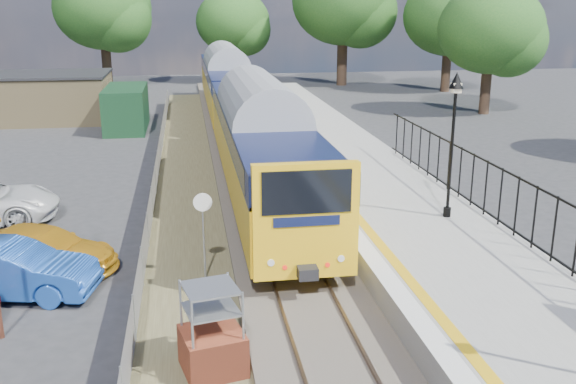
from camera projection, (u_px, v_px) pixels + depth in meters
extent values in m
plane|color=#2D2D30|center=(324.00, 350.00, 14.38)|extent=(120.00, 120.00, 0.00)
cube|color=#473F38|center=(268.00, 210.00, 23.83)|extent=(3.40, 80.00, 0.20)
cube|color=#4C472D|center=(190.00, 234.00, 21.51)|extent=(2.60, 70.00, 0.06)
cube|color=brown|center=(248.00, 208.00, 23.68)|extent=(0.07, 80.00, 0.14)
cube|color=brown|center=(287.00, 206.00, 23.90)|extent=(0.07, 80.00, 0.14)
cube|color=gray|center=(394.00, 212.00, 22.46)|extent=(5.00, 70.00, 0.90)
cube|color=silver|center=(331.00, 203.00, 22.00)|extent=(0.50, 70.00, 0.01)
cube|color=yellow|center=(345.00, 202.00, 22.07)|extent=(0.30, 70.00, 0.01)
cylinder|color=black|center=(447.00, 212.00, 20.56)|extent=(0.24, 0.24, 0.30)
cylinder|color=black|center=(451.00, 156.00, 20.04)|extent=(0.10, 0.10, 3.70)
cube|color=black|center=(456.00, 93.00, 19.50)|extent=(0.08, 0.08, 0.30)
cube|color=beige|center=(456.00, 88.00, 19.45)|extent=(0.26, 0.26, 0.30)
cone|color=black|center=(457.00, 80.00, 19.38)|extent=(0.44, 0.44, 0.50)
cube|color=black|center=(548.00, 193.00, 16.98)|extent=(0.05, 26.00, 0.05)
cube|color=#998356|center=(46.00, 98.00, 42.48)|extent=(8.00, 6.00, 3.00)
cube|color=black|center=(44.00, 74.00, 42.05)|extent=(8.20, 6.20, 0.15)
cube|color=#13361B|center=(126.00, 108.00, 39.57)|extent=(2.40, 6.00, 2.60)
cylinder|color=#332319|center=(107.00, 66.00, 59.73)|extent=(0.88, 0.88, 3.85)
ellipsoid|color=#1D521B|center=(102.00, 8.00, 58.26)|extent=(8.80, 8.80, 7.48)
cylinder|color=#332319|center=(234.00, 66.00, 63.52)|extent=(0.72, 0.72, 3.15)
ellipsoid|color=#1D521B|center=(233.00, 22.00, 62.32)|extent=(7.20, 7.20, 6.12)
cylinder|color=#332319|center=(342.00, 63.00, 61.09)|extent=(0.96, 0.96, 4.20)
ellipsoid|color=#1D521B|center=(343.00, 1.00, 59.49)|extent=(9.60, 9.60, 8.16)
cylinder|color=#332319|center=(446.00, 72.00, 56.70)|extent=(0.80, 0.80, 3.50)
ellipsoid|color=#1D521B|center=(450.00, 16.00, 55.37)|extent=(8.00, 8.00, 6.80)
cylinder|color=#332319|center=(485.00, 91.00, 45.07)|extent=(0.72, 0.72, 3.15)
ellipsoid|color=#1D521B|center=(491.00, 29.00, 43.87)|extent=(7.20, 7.20, 6.12)
cube|color=yellow|center=(260.00, 154.00, 25.70)|extent=(2.80, 20.00, 1.90)
cube|color=#0F163A|center=(259.00, 122.00, 25.34)|extent=(2.82, 20.00, 0.90)
cube|color=black|center=(259.00, 122.00, 25.34)|extent=(2.82, 18.00, 0.70)
cube|color=black|center=(260.00, 182.00, 26.04)|extent=(2.00, 18.00, 0.45)
cube|color=yellow|center=(226.00, 89.00, 45.23)|extent=(2.80, 20.00, 1.90)
cube|color=#0F163A|center=(226.00, 71.00, 44.87)|extent=(2.82, 20.00, 0.90)
cube|color=black|center=(226.00, 71.00, 44.87)|extent=(2.82, 18.00, 0.70)
cube|color=black|center=(227.00, 106.00, 45.56)|extent=(2.00, 18.00, 0.45)
cube|color=black|center=(307.00, 192.00, 15.65)|extent=(2.24, 0.04, 1.10)
cube|color=#953D26|center=(213.00, 352.00, 13.38)|extent=(1.46, 1.46, 0.94)
cylinder|color=#999EA3|center=(204.00, 241.00, 17.72)|extent=(0.06, 0.06, 2.30)
cylinder|color=silver|center=(203.00, 202.00, 17.35)|extent=(0.52, 0.04, 0.52)
imported|color=#1B4AA5|center=(10.00, 270.00, 16.83)|extent=(4.69, 2.43, 1.47)
imported|color=#C18516|center=(44.00, 250.00, 18.54)|extent=(4.71, 3.28, 1.27)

